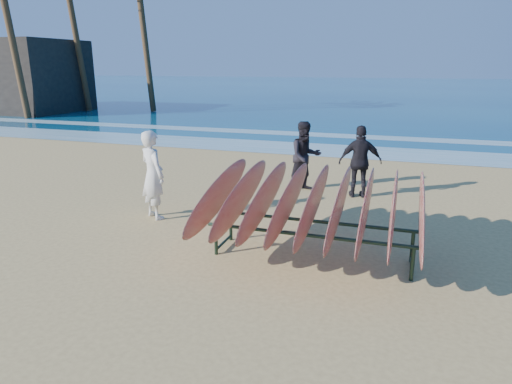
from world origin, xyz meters
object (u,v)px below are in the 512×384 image
(surfboard_rack, at_px, (314,204))
(person_white, at_px, (153,175))
(person_dark_b, at_px, (360,162))
(person_dark_a, at_px, (305,157))
(building, at_px, (3,76))

(surfboard_rack, relative_size, person_white, 1.85)
(person_white, relative_size, person_dark_b, 1.06)
(surfboard_rack, distance_m, person_dark_b, 3.74)
(person_dark_a, bearing_deg, surfboard_rack, -111.68)
(surfboard_rack, xyz_separation_m, person_dark_b, (0.31, 3.73, -0.08))
(person_white, xyz_separation_m, building, (-20.41, 16.01, 1.33))
(person_dark_b, distance_m, building, 27.51)
(person_dark_a, xyz_separation_m, building, (-22.77, 13.09, 1.37))
(person_dark_a, bearing_deg, building, 114.12)
(person_dark_b, bearing_deg, person_white, 22.82)
(person_dark_b, xyz_separation_m, building, (-24.07, 13.25, 1.38))
(person_white, height_order, person_dark_b, person_white)
(person_white, distance_m, building, 25.98)
(surfboard_rack, xyz_separation_m, person_white, (-3.35, 0.97, -0.03))
(surfboard_rack, bearing_deg, person_dark_a, 103.95)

